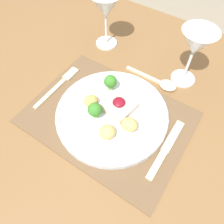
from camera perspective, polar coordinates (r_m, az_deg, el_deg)
name	(u,v)px	position (r m, az deg, el deg)	size (l,w,h in m)	color
ground_plane	(110,190)	(1.29, -0.51, -19.67)	(8.00, 8.00, 0.00)	gray
dining_table	(108,132)	(0.66, -0.94, -5.33)	(1.46, 1.06, 0.75)	brown
placemat	(108,117)	(0.59, -1.05, -1.37)	(0.42, 0.31, 0.00)	brown
dinner_plate	(112,113)	(0.58, -0.03, -0.27)	(0.30, 0.30, 0.07)	silver
fork	(60,84)	(0.67, -13.47, 7.04)	(0.02, 0.18, 0.01)	beige
knife	(164,153)	(0.55, 13.33, -10.27)	(0.02, 0.18, 0.01)	beige
spoon	(163,83)	(0.67, 13.13, 7.36)	(0.17, 0.04, 0.02)	beige
wine_glass_near	(196,45)	(0.63, 21.03, 15.97)	(0.09, 0.09, 0.17)	white
wine_glass_far	(106,9)	(0.72, -1.68, 25.39)	(0.09, 0.09, 0.17)	white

